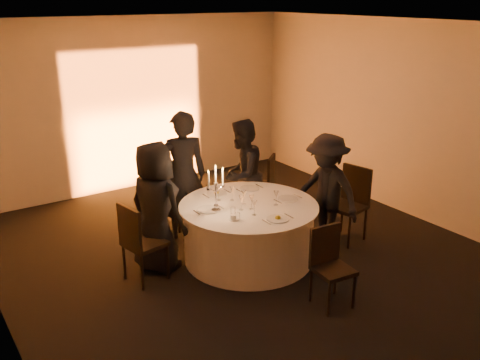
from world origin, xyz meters
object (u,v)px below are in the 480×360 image
chair_back_left (164,194)px  candelabra (216,195)px  guest_left (156,208)px  guest_back_right (242,174)px  coffee_cup (233,218)px  guest_right (326,191)px  banquet_table (248,232)px  guest_back_left (183,176)px  chair_left (139,239)px  chair_back_right (264,181)px  chair_front (330,262)px  chair_right (351,199)px

chair_back_left → candelabra: candelabra is taller
guest_left → guest_back_right: 1.71m
coffee_cup → guest_left: bearing=132.7°
chair_back_left → guest_right: guest_right is taller
coffee_cup → banquet_table: bearing=34.4°
guest_back_left → guest_right: guest_back_left is taller
chair_left → guest_back_right: 2.10m
guest_back_left → chair_left: bearing=56.8°
chair_back_right → guest_back_left: 1.54m
chair_front → guest_right: 1.50m
guest_back_left → candelabra: 1.04m
banquet_table → chair_front: (0.16, -1.37, 0.12)m
chair_front → guest_right: (0.96, 1.12, 0.29)m
chair_front → candelabra: 1.62m
chair_back_left → chair_front: 2.85m
banquet_table → chair_right: size_ratio=1.70×
guest_back_right → candelabra: bearing=12.7°
chair_back_right → guest_right: bearing=48.7°
guest_back_right → guest_right: (0.58, -1.19, -0.02)m
candelabra → chair_left: bearing=169.1°
chair_right → guest_back_right: 1.61m
chair_back_left → candelabra: bearing=112.0°
banquet_table → candelabra: bearing=172.7°
chair_right → guest_left: guest_left is taller
chair_front → guest_left: guest_left is taller
chair_front → guest_left: size_ratio=0.54×
chair_back_right → coffee_cup: size_ratio=8.56×
guest_left → candelabra: (0.65, -0.37, 0.15)m
chair_left → guest_back_left: bearing=-62.4°
chair_left → chair_right: size_ratio=0.95×
chair_back_right → guest_right: guest_right is taller
chair_back_left → guest_back_left: size_ratio=0.57×
guest_back_left → guest_back_right: (0.89, -0.15, -0.10)m
guest_back_left → guest_right: size_ratio=1.16×
banquet_table → chair_right: chair_right is taller
chair_front → guest_back_left: (-0.52, 2.46, 0.41)m
chair_right → guest_left: 2.76m
guest_left → guest_back_left: guest_back_left is taller
guest_left → guest_back_left: 1.00m
guest_left → guest_back_left: size_ratio=0.91×
chair_front → guest_right: bearing=55.5°
chair_back_left → guest_left: 1.15m
chair_right → chair_front: (-1.41, -1.09, -0.09)m
guest_back_left → coffee_cup: 1.40m
chair_left → chair_back_left: size_ratio=0.96×
chair_left → coffee_cup: bearing=-129.4°
chair_back_right → chair_right: chair_right is taller
chair_back_right → candelabra: size_ratio=1.55×
chair_back_left → chair_right: chair_right is taller
chair_left → coffee_cup: size_ratio=9.16×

